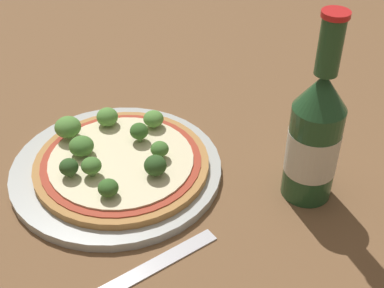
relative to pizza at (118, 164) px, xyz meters
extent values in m
plane|color=brown|center=(-0.02, 0.00, -0.02)|extent=(3.00, 3.00, 0.00)
cylinder|color=#B2B7B2|center=(-0.01, 0.00, -0.01)|extent=(0.27, 0.27, 0.01)
cylinder|color=#B77F42|center=(0.00, 0.00, 0.00)|extent=(0.23, 0.23, 0.01)
cylinder|color=#A83823|center=(0.00, 0.00, 0.00)|extent=(0.21, 0.21, 0.00)
cylinder|color=beige|center=(0.00, 0.00, 0.01)|extent=(0.19, 0.19, 0.00)
cylinder|color=#6B8E51|center=(0.00, -0.06, 0.01)|extent=(0.01, 0.01, 0.01)
ellipsoid|color=#2D5123|center=(0.00, -0.06, 0.02)|extent=(0.02, 0.02, 0.02)
cylinder|color=#6B8E51|center=(-0.08, 0.02, 0.01)|extent=(0.01, 0.01, 0.01)
ellipsoid|color=#568E3D|center=(-0.08, 0.02, 0.02)|extent=(0.03, 0.03, 0.02)
cylinder|color=#6B8E51|center=(-0.03, -0.04, 0.01)|extent=(0.01, 0.01, 0.01)
ellipsoid|color=#477A33|center=(-0.03, -0.04, 0.02)|extent=(0.03, 0.03, 0.02)
cylinder|color=#6B8E51|center=(-0.07, -0.04, 0.01)|extent=(0.01, 0.01, 0.01)
ellipsoid|color=#568E3D|center=(-0.07, -0.04, 0.02)|extent=(0.04, 0.04, 0.03)
cylinder|color=#6B8E51|center=(0.01, -0.04, 0.01)|extent=(0.01, 0.01, 0.01)
ellipsoid|color=#477A33|center=(0.01, -0.04, 0.02)|extent=(0.03, 0.03, 0.02)
cylinder|color=#6B8E51|center=(0.02, 0.05, 0.01)|extent=(0.01, 0.01, 0.01)
ellipsoid|color=#477A33|center=(0.02, 0.05, 0.02)|extent=(0.02, 0.02, 0.02)
cylinder|color=#6B8E51|center=(-0.02, 0.04, 0.01)|extent=(0.01, 0.01, 0.01)
ellipsoid|color=#386628|center=(-0.02, 0.04, 0.02)|extent=(0.02, 0.02, 0.02)
cylinder|color=#6B8E51|center=(0.06, -0.03, 0.01)|extent=(0.01, 0.01, 0.01)
ellipsoid|color=#386628|center=(0.06, -0.03, 0.02)|extent=(0.02, 0.02, 0.02)
cylinder|color=#6B8E51|center=(-0.05, 0.07, 0.01)|extent=(0.01, 0.01, 0.01)
ellipsoid|color=#568E3D|center=(-0.05, 0.07, 0.02)|extent=(0.03, 0.03, 0.02)
cylinder|color=#6B8E51|center=(0.05, 0.03, 0.01)|extent=(0.01, 0.01, 0.01)
ellipsoid|color=#2D5123|center=(0.05, 0.03, 0.02)|extent=(0.03, 0.03, 0.02)
cylinder|color=#234C28|center=(0.14, 0.20, 0.04)|extent=(0.06, 0.06, 0.13)
cylinder|color=beige|center=(0.14, 0.20, 0.05)|extent=(0.06, 0.06, 0.06)
cone|color=#234C28|center=(0.14, 0.20, 0.13)|extent=(0.06, 0.06, 0.04)
cylinder|color=#234C28|center=(0.14, 0.20, 0.18)|extent=(0.03, 0.03, 0.06)
cylinder|color=red|center=(0.14, 0.20, 0.22)|extent=(0.03, 0.03, 0.01)
cube|color=silver|center=(0.16, -0.02, -0.02)|extent=(0.04, 0.16, 0.00)
camera|label=1|loc=(0.52, -0.15, 0.44)|focal=50.00mm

